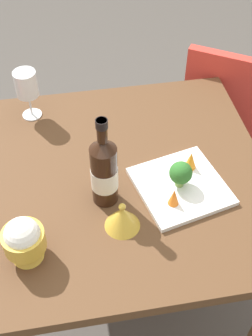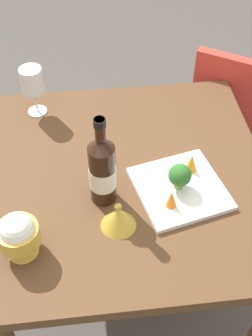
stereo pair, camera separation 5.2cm
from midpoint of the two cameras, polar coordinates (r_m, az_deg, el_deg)
ground_plane at (r=1.99m, az=0.78°, el=-15.62°), size 8.00×8.00×0.00m
dining_table at (r=1.43m, az=1.04°, el=-3.31°), size 0.88×0.88×0.76m
chair_near_window at (r=1.98m, az=15.19°, el=6.48°), size 0.55×0.55×0.85m
wine_bottle at (r=1.22m, az=-1.86°, el=-0.30°), size 0.08×0.08×0.30m
wine_glass at (r=1.53m, az=-11.06°, el=10.85°), size 0.08×0.08×0.18m
rice_bowl at (r=1.16m, az=-12.46°, el=-8.45°), size 0.11×0.11×0.14m
rice_bowl_lid at (r=1.21m, az=0.24°, el=-6.35°), size 0.10×0.10×0.09m
serving_plate at (r=1.33m, az=8.07°, el=-2.67°), size 0.30×0.30×0.02m
broccoli_floret at (r=1.28m, az=8.12°, el=-1.00°), size 0.07×0.07×0.09m
carrot_garnish_left at (r=1.25m, az=7.07°, el=-4.01°), size 0.03×0.03×0.06m
carrot_garnish_right at (r=1.35m, az=9.52°, el=0.64°), size 0.04×0.04×0.06m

